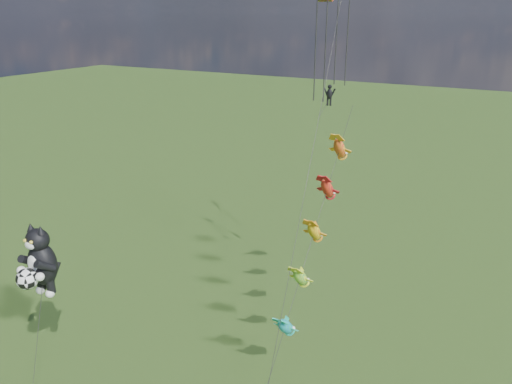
% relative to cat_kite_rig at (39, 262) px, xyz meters
% --- Properties ---
extents(cat_kite_rig, '(2.27, 4.06, 10.74)m').
position_rel_cat_kite_rig_xyz_m(cat_kite_rig, '(0.00, 0.00, 0.00)').
color(cat_kite_rig, brown).
rests_on(cat_kite_rig, ground).
extents(fish_windsock_rig, '(1.00, 15.97, 16.26)m').
position_rel_cat_kite_rig_xyz_m(fish_windsock_rig, '(13.70, 10.30, 0.80)').
color(fish_windsock_rig, brown).
rests_on(fish_windsock_rig, ground).
extents(parafoil_rig, '(3.27, 17.35, 27.16)m').
position_rel_cat_kite_rig_xyz_m(parafoil_rig, '(12.41, 15.28, 11.35)').
color(parafoil_rig, brown).
rests_on(parafoil_rig, ground).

